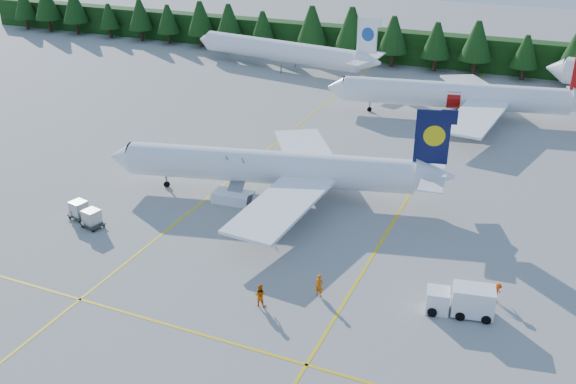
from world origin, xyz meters
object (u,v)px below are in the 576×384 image
at_px(airstairs, 234,194).
at_px(airliner_red, 449,95).
at_px(airliner_navy, 263,167).
at_px(service_truck, 460,300).

bearing_deg(airstairs, airliner_red, 63.12).
distance_m(airliner_navy, airliner_red, 37.14).
bearing_deg(airliner_navy, airliner_red, 55.28).
distance_m(airstairs, service_truck, 27.92).
distance_m(airliner_navy, service_truck, 27.24).
height_order(airstairs, service_truck, airstairs).
bearing_deg(service_truck, airliner_red, 91.57).
height_order(airliner_navy, airliner_red, airliner_red).
bearing_deg(airstairs, service_truck, -27.04).
relative_size(airliner_navy, airstairs, 6.00).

